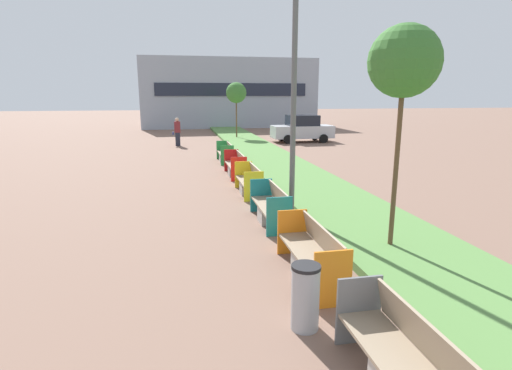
{
  "coord_description": "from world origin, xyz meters",
  "views": [
    {
      "loc": [
        -1.35,
        0.94,
        3.24
      ],
      "look_at": [
        0.9,
        12.37,
        0.6
      ],
      "focal_mm": 28.0,
      "sensor_mm": 36.0,
      "label": 1
    }
  ],
  "objects_px": {
    "bench_yellow_frame": "(249,183)",
    "sapling_tree_far": "(236,93)",
    "bench_orange_frame": "(311,257)",
    "litter_bin": "(305,297)",
    "bench_red_frame": "(236,167)",
    "parked_car_distant": "(302,129)",
    "street_lamp_post": "(295,25)",
    "bench_green_frame": "(226,155)",
    "pedestrian_walking": "(177,132)",
    "bench_teal_frame": "(271,209)",
    "sapling_tree_near": "(404,63)"
  },
  "relations": [
    {
      "from": "bench_yellow_frame",
      "to": "pedestrian_walking",
      "type": "xyz_separation_m",
      "value": [
        -2.28,
        13.44,
        0.56
      ]
    },
    {
      "from": "bench_green_frame",
      "to": "pedestrian_walking",
      "type": "distance_m",
      "value": 7.23
    },
    {
      "from": "sapling_tree_far",
      "to": "pedestrian_walking",
      "type": "bearing_deg",
      "value": -144.6
    },
    {
      "from": "parked_car_distant",
      "to": "pedestrian_walking",
      "type": "bearing_deg",
      "value": -175.4
    },
    {
      "from": "bench_orange_frame",
      "to": "bench_teal_frame",
      "type": "bearing_deg",
      "value": 90.04
    },
    {
      "from": "sapling_tree_far",
      "to": "street_lamp_post",
      "type": "bearing_deg",
      "value": -94.12
    },
    {
      "from": "street_lamp_post",
      "to": "sapling_tree_near",
      "type": "distance_m",
      "value": 3.15
    },
    {
      "from": "bench_orange_frame",
      "to": "bench_red_frame",
      "type": "bearing_deg",
      "value": 90.0
    },
    {
      "from": "bench_red_frame",
      "to": "parked_car_distant",
      "type": "height_order",
      "value": "parked_car_distant"
    },
    {
      "from": "bench_orange_frame",
      "to": "bench_yellow_frame",
      "type": "distance_m",
      "value": 6.32
    },
    {
      "from": "litter_bin",
      "to": "pedestrian_walking",
      "type": "relative_size",
      "value": 0.53
    },
    {
      "from": "bench_yellow_frame",
      "to": "litter_bin",
      "type": "height_order",
      "value": "litter_bin"
    },
    {
      "from": "parked_car_distant",
      "to": "bench_red_frame",
      "type": "bearing_deg",
      "value": -119.4
    },
    {
      "from": "parked_car_distant",
      "to": "bench_green_frame",
      "type": "bearing_deg",
      "value": -129.61
    },
    {
      "from": "street_lamp_post",
      "to": "sapling_tree_far",
      "type": "bearing_deg",
      "value": 85.88
    },
    {
      "from": "litter_bin",
      "to": "bench_orange_frame",
      "type": "bearing_deg",
      "value": 68.21
    },
    {
      "from": "bench_green_frame",
      "to": "street_lamp_post",
      "type": "relative_size",
      "value": 0.22
    },
    {
      "from": "street_lamp_post",
      "to": "sapling_tree_far",
      "type": "relative_size",
      "value": 2.18
    },
    {
      "from": "sapling_tree_near",
      "to": "pedestrian_walking",
      "type": "bearing_deg",
      "value": 102.74
    },
    {
      "from": "bench_yellow_frame",
      "to": "litter_bin",
      "type": "xyz_separation_m",
      "value": [
        -0.62,
        -7.89,
        0.12
      ]
    },
    {
      "from": "bench_orange_frame",
      "to": "street_lamp_post",
      "type": "height_order",
      "value": "street_lamp_post"
    },
    {
      "from": "bench_red_frame",
      "to": "bench_orange_frame",
      "type": "bearing_deg",
      "value": -90.0
    },
    {
      "from": "pedestrian_walking",
      "to": "parked_car_distant",
      "type": "distance_m",
      "value": 8.57
    },
    {
      "from": "bench_yellow_frame",
      "to": "sapling_tree_near",
      "type": "relative_size",
      "value": 0.43
    },
    {
      "from": "sapling_tree_near",
      "to": "sapling_tree_far",
      "type": "distance_m",
      "value": 22.03
    },
    {
      "from": "street_lamp_post",
      "to": "bench_yellow_frame",
      "type": "bearing_deg",
      "value": 101.89
    },
    {
      "from": "parked_car_distant",
      "to": "bench_orange_frame",
      "type": "bearing_deg",
      "value": -106.68
    },
    {
      "from": "bench_yellow_frame",
      "to": "sapling_tree_far",
      "type": "height_order",
      "value": "sapling_tree_far"
    },
    {
      "from": "bench_orange_frame",
      "to": "sapling_tree_near",
      "type": "distance_m",
      "value": 4.08
    },
    {
      "from": "bench_orange_frame",
      "to": "bench_teal_frame",
      "type": "distance_m",
      "value": 3.21
    },
    {
      "from": "bench_green_frame",
      "to": "litter_bin",
      "type": "distance_m",
      "value": 14.5
    },
    {
      "from": "bench_red_frame",
      "to": "litter_bin",
      "type": "distance_m",
      "value": 11.03
    },
    {
      "from": "litter_bin",
      "to": "sapling_tree_near",
      "type": "xyz_separation_m",
      "value": [
        2.64,
        2.35,
        3.36
      ]
    },
    {
      "from": "bench_red_frame",
      "to": "pedestrian_walking",
      "type": "bearing_deg",
      "value": 102.47
    },
    {
      "from": "pedestrian_walking",
      "to": "parked_car_distant",
      "type": "xyz_separation_m",
      "value": [
        8.55,
        0.63,
        -0.01
      ]
    },
    {
      "from": "bench_yellow_frame",
      "to": "bench_red_frame",
      "type": "bearing_deg",
      "value": 89.95
    },
    {
      "from": "litter_bin",
      "to": "sapling_tree_far",
      "type": "relative_size",
      "value": 0.23
    },
    {
      "from": "parked_car_distant",
      "to": "sapling_tree_near",
      "type": "bearing_deg",
      "value": -101.85
    },
    {
      "from": "bench_yellow_frame",
      "to": "parked_car_distant",
      "type": "bearing_deg",
      "value": 65.96
    },
    {
      "from": "bench_orange_frame",
      "to": "litter_bin",
      "type": "bearing_deg",
      "value": -111.79
    },
    {
      "from": "bench_teal_frame",
      "to": "pedestrian_walking",
      "type": "height_order",
      "value": "pedestrian_walking"
    },
    {
      "from": "bench_green_frame",
      "to": "bench_yellow_frame",
      "type": "bearing_deg",
      "value": -90.0
    },
    {
      "from": "street_lamp_post",
      "to": "bench_red_frame",
      "type": "bearing_deg",
      "value": 95.78
    },
    {
      "from": "sapling_tree_near",
      "to": "parked_car_distant",
      "type": "distance_m",
      "value": 20.27
    },
    {
      "from": "sapling_tree_near",
      "to": "sapling_tree_far",
      "type": "height_order",
      "value": "sapling_tree_near"
    },
    {
      "from": "bench_green_frame",
      "to": "sapling_tree_near",
      "type": "relative_size",
      "value": 0.44
    },
    {
      "from": "bench_teal_frame",
      "to": "litter_bin",
      "type": "relative_size",
      "value": 2.2
    },
    {
      "from": "sapling_tree_far",
      "to": "parked_car_distant",
      "type": "relative_size",
      "value": 0.98
    },
    {
      "from": "litter_bin",
      "to": "bench_teal_frame",
      "type": "bearing_deg",
      "value": 82.55
    },
    {
      "from": "bench_green_frame",
      "to": "parked_car_distant",
      "type": "relative_size",
      "value": 0.48
    }
  ]
}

